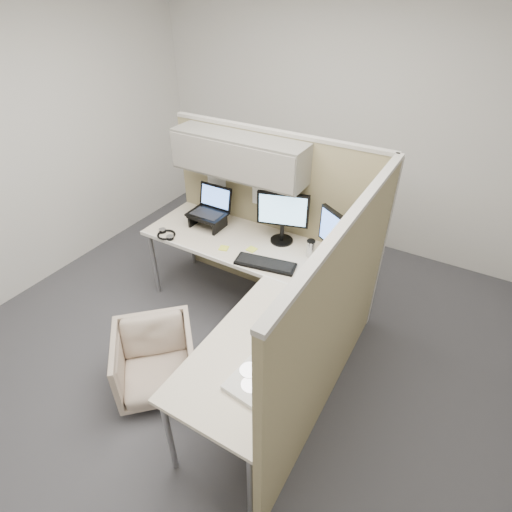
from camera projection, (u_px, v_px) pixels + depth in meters
The scene contains 18 objects.
ground at pixel (232, 346), 3.48m from camera, with size 4.50×4.50×0.00m, color #3A393F.
partition_back at pixel (258, 190), 3.52m from camera, with size 2.00×0.36×1.63m.
partition_right at pixel (337, 320), 2.59m from camera, with size 0.07×2.03×1.63m.
desk at pixel (251, 282), 3.12m from camera, with size 2.00×1.98×0.73m.
office_chair at pixel (156, 358), 3.00m from camera, with size 0.57×0.54×0.59m, color #C4AF9C.
monitor_left at pixel (283, 214), 3.36m from camera, with size 0.43×0.20×0.47m.
monitor_right at pixel (338, 238), 3.05m from camera, with size 0.39×0.26×0.47m.
laptop_station at pixel (209, 212), 3.67m from camera, with size 0.34×0.29×0.36m.
keyboard at pixel (265, 264), 3.22m from camera, with size 0.49×0.16×0.02m, color black.
mouse at pixel (311, 283), 3.01m from camera, with size 0.10×0.07×0.04m, color black.
travel_mug at pixel (311, 248), 3.29m from camera, with size 0.07×0.07×0.15m.
soda_can_green at pixel (321, 283), 2.95m from camera, with size 0.07×0.07×0.12m, color silver.
soda_can_silver at pixel (319, 269), 3.09m from camera, with size 0.07×0.07×0.12m, color silver.
sticky_note_d at pixel (252, 249), 3.41m from camera, with size 0.08×0.08×0.01m, color #E0EA3D.
sticky_note_a at pixel (224, 248), 3.42m from camera, with size 0.08×0.08×0.01m, color #E0EA3D.
headphones at pixel (166, 235), 3.58m from camera, with size 0.22×0.22×0.03m.
paper_stack at pixel (251, 381), 2.29m from camera, with size 0.25×0.30×0.03m.
desk_clock at pixel (284, 339), 2.51m from camera, with size 0.07×0.09×0.09m.
Camera 1 is at (1.40, -1.95, 2.65)m, focal length 28.00 mm.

